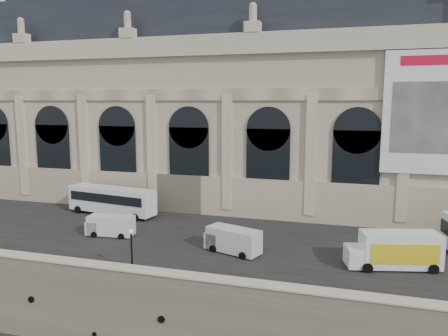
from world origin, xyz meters
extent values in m
cube|color=gray|center=(0.00, 35.00, 3.00)|extent=(160.00, 70.00, 6.00)
cube|color=#2D2D2D|center=(0.00, 14.00, 6.03)|extent=(160.00, 24.00, 0.06)
cube|color=gray|center=(0.00, 0.60, 6.55)|extent=(160.00, 1.20, 1.10)
cube|color=beige|center=(0.00, 0.60, 7.15)|extent=(160.00, 1.40, 0.12)
cube|color=beige|center=(-6.00, 31.00, 17.00)|extent=(68.00, 18.00, 22.00)
cube|color=beige|center=(-6.00, 21.85, 8.50)|extent=(68.60, 0.40, 5.00)
cube|color=beige|center=(-6.00, 21.70, 26.80)|extent=(69.00, 0.80, 2.40)
cube|color=beige|center=(-6.00, 21.85, 21.00)|extent=(68.00, 0.30, 1.40)
cube|color=#242930|center=(-6.00, 31.00, 31.00)|extent=(64.00, 15.00, 6.00)
cube|color=beige|center=(-29.00, 21.75, 14.00)|extent=(1.20, 0.50, 14.00)
cube|color=black|center=(-24.00, 21.82, 12.50)|extent=(5.20, 0.25, 9.00)
cylinder|color=black|center=(-24.00, 21.82, 17.00)|extent=(5.20, 0.25, 5.20)
cube|color=beige|center=(-19.00, 21.75, 14.00)|extent=(1.20, 0.50, 14.00)
cube|color=black|center=(-14.00, 21.82, 12.50)|extent=(5.20, 0.25, 9.00)
cylinder|color=black|center=(-14.00, 21.82, 17.00)|extent=(5.20, 0.25, 5.20)
cube|color=beige|center=(-9.00, 21.75, 14.00)|extent=(1.20, 0.50, 14.00)
cube|color=black|center=(-4.00, 21.82, 12.50)|extent=(5.20, 0.25, 9.00)
cylinder|color=black|center=(-4.00, 21.82, 17.00)|extent=(5.20, 0.25, 5.20)
cube|color=beige|center=(1.00, 21.75, 14.00)|extent=(1.20, 0.50, 14.00)
cube|color=black|center=(6.00, 21.82, 12.50)|extent=(5.20, 0.25, 9.00)
cylinder|color=black|center=(6.00, 21.82, 17.00)|extent=(5.20, 0.25, 5.20)
cube|color=beige|center=(11.00, 21.75, 14.00)|extent=(1.20, 0.50, 14.00)
cube|color=black|center=(16.00, 21.82, 12.50)|extent=(5.20, 0.25, 9.00)
cylinder|color=black|center=(16.00, 21.82, 17.00)|extent=(5.20, 0.25, 5.20)
cube|color=beige|center=(21.00, 21.75, 14.00)|extent=(1.20, 0.50, 14.00)
cube|color=white|center=(23.00, 21.55, 19.00)|extent=(9.00, 0.35, 13.00)
cube|color=red|center=(23.00, 21.35, 24.40)|extent=(6.00, 0.06, 1.00)
cube|color=gray|center=(22.50, 21.35, 18.50)|extent=(6.20, 0.06, 7.50)
cube|color=white|center=(-13.13, 18.45, 7.98)|extent=(12.12, 4.25, 3.07)
cube|color=black|center=(-19.02, 19.36, 8.28)|extent=(0.42, 2.26, 1.19)
cube|color=black|center=(-13.32, 17.19, 8.38)|extent=(10.78, 1.73, 1.09)
cube|color=black|center=(-12.93, 19.72, 8.38)|extent=(10.78, 1.73, 1.09)
cylinder|color=black|center=(-17.72, 17.90, 6.50)|extent=(1.02, 0.44, 0.99)
cylinder|color=black|center=(-17.35, 20.35, 6.50)|extent=(1.02, 0.44, 0.99)
cylinder|color=black|center=(-8.91, 16.55, 6.50)|extent=(1.02, 0.44, 0.99)
cylinder|color=black|center=(-8.53, 19.00, 6.50)|extent=(1.02, 0.44, 0.99)
cube|color=black|center=(24.34, 15.11, 8.45)|extent=(0.59, 2.41, 1.28)
cube|color=silver|center=(-8.65, 10.77, 7.20)|extent=(4.94, 2.30, 2.04)
cube|color=silver|center=(-10.56, 10.59, 6.89)|extent=(1.51, 1.98, 1.42)
cube|color=black|center=(-11.05, 10.55, 7.37)|extent=(0.21, 1.59, 0.71)
cylinder|color=black|center=(-10.09, 9.70, 6.34)|extent=(0.69, 0.28, 0.67)
cylinder|color=black|center=(-10.26, 11.55, 6.34)|extent=(0.69, 0.28, 0.67)
cylinder|color=black|center=(-7.04, 9.99, 6.34)|extent=(0.69, 0.28, 0.67)
cylinder|color=black|center=(-7.21, 11.84, 6.34)|extent=(0.69, 0.28, 0.67)
cube|color=silver|center=(5.19, 9.40, 7.29)|extent=(5.54, 3.55, 2.20)
cube|color=silver|center=(3.23, 10.06, 6.96)|extent=(2.01, 2.37, 1.53)
cube|color=black|center=(2.72, 10.23, 7.48)|extent=(0.60, 1.65, 0.77)
cylinder|color=black|center=(3.30, 8.97, 6.36)|extent=(0.77, 0.46, 0.73)
cylinder|color=black|center=(3.94, 10.88, 6.36)|extent=(0.77, 0.46, 0.73)
cylinder|color=black|center=(6.44, 7.92, 6.36)|extent=(0.77, 0.46, 0.73)
cylinder|color=black|center=(7.08, 9.83, 6.36)|extent=(0.77, 0.46, 0.73)
cube|color=white|center=(19.83, 9.82, 7.68)|extent=(6.91, 4.01, 2.92)
cube|color=yellow|center=(20.15, 8.59, 7.68)|extent=(5.47, 1.44, 1.73)
cube|color=red|center=(20.15, 8.59, 7.68)|extent=(3.16, 0.84, 0.65)
cube|color=white|center=(16.27, 8.92, 7.03)|extent=(2.26, 2.73, 1.62)
cylinder|color=black|center=(17.20, 7.87, 6.43)|extent=(0.91, 0.51, 0.87)
cylinder|color=black|center=(16.59, 10.29, 6.43)|extent=(0.91, 0.51, 0.87)
cylinder|color=black|center=(22.45, 9.20, 6.43)|extent=(0.91, 0.51, 0.87)
cylinder|color=black|center=(21.83, 11.61, 6.43)|extent=(0.91, 0.51, 0.87)
cylinder|color=black|center=(-1.40, 1.84, 6.18)|extent=(0.40, 0.40, 0.37)
cylinder|color=black|center=(-1.40, 1.84, 7.84)|extent=(0.15, 0.15, 3.68)
sphere|color=beige|center=(-1.40, 1.84, 9.77)|extent=(0.40, 0.40, 0.40)
camera|label=1|loc=(15.55, -28.78, 20.23)|focal=35.00mm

